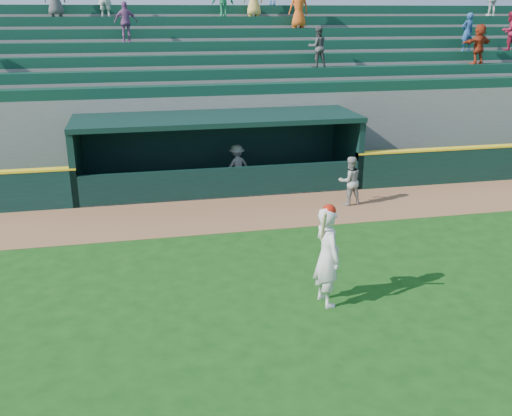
% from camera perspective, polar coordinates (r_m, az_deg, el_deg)
% --- Properties ---
extents(ground, '(120.00, 120.00, 0.00)m').
position_cam_1_polar(ground, '(12.56, 1.54, -7.96)').
color(ground, '#144010').
rests_on(ground, ground).
extents(warning_track, '(40.00, 3.00, 0.01)m').
position_cam_1_polar(warning_track, '(16.98, -2.32, -0.58)').
color(warning_track, brown).
rests_on(warning_track, ground).
extents(dugout_player_front, '(0.80, 0.65, 1.53)m').
position_cam_1_polar(dugout_player_front, '(17.83, 9.35, 2.70)').
color(dugout_player_front, gray).
rests_on(dugout_player_front, ground).
extents(dugout_player_inside, '(1.06, 0.83, 1.45)m').
position_cam_1_polar(dugout_player_inside, '(19.53, -1.92, 4.26)').
color(dugout_player_inside, '#9B9B96').
rests_on(dugout_player_inside, ground).
extents(dugout, '(9.40, 2.80, 2.46)m').
position_cam_1_polar(dugout, '(19.56, -3.94, 6.15)').
color(dugout, slate).
rests_on(dugout, ground).
extents(stands, '(34.50, 6.25, 7.46)m').
position_cam_1_polar(stands, '(23.83, -5.55, 10.99)').
color(stands, slate).
rests_on(stands, ground).
extents(batter_at_plate, '(0.62, 0.90, 2.17)m').
position_cam_1_polar(batter_at_plate, '(11.57, 7.13, -4.71)').
color(batter_at_plate, silver).
rests_on(batter_at_plate, ground).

